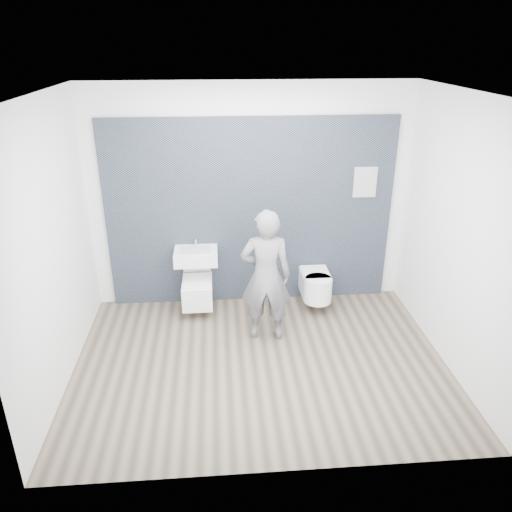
{
  "coord_description": "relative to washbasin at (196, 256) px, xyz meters",
  "views": [
    {
      "loc": [
        -0.41,
        -4.48,
        3.26
      ],
      "look_at": [
        0.0,
        0.6,
        1.0
      ],
      "focal_mm": 35.0,
      "sensor_mm": 36.0,
      "label": 1
    }
  ],
  "objects": [
    {
      "name": "tile_wall",
      "position": [
        0.7,
        0.23,
        -0.75
      ],
      "size": [
        3.6,
        0.06,
        2.4
      ],
      "primitive_type": "cube",
      "color": "black",
      "rests_on": "ground"
    },
    {
      "name": "info_placard",
      "position": [
        2.13,
        0.19,
        -0.75
      ],
      "size": [
        0.29,
        0.03,
        0.38
      ],
      "primitive_type": "cube",
      "color": "silver",
      "rests_on": "ground"
    },
    {
      "name": "washbasin",
      "position": [
        0.0,
        0.0,
        0.0
      ],
      "size": [
        0.53,
        0.4,
        0.4
      ],
      "color": "white",
      "rests_on": "ground"
    },
    {
      "name": "visitor",
      "position": [
        0.8,
        -0.72,
        0.04
      ],
      "size": [
        0.6,
        0.43,
        1.57
      ],
      "primitive_type": "imported",
      "rotation": [
        0.0,
        0.0,
        3.05
      ],
      "color": "slate",
      "rests_on": "ground"
    },
    {
      "name": "ground",
      "position": [
        0.7,
        -1.24,
        -0.75
      ],
      "size": [
        4.0,
        4.0,
        0.0
      ],
      "primitive_type": "plane",
      "color": "brown",
      "rests_on": "ground"
    },
    {
      "name": "room_shell",
      "position": [
        0.7,
        -1.24,
        0.99
      ],
      "size": [
        4.0,
        4.0,
        4.0
      ],
      "color": "white",
      "rests_on": "ground"
    },
    {
      "name": "toilet_square",
      "position": [
        0.0,
        -0.07,
        -0.44
      ],
      "size": [
        0.37,
        0.54,
        0.68
      ],
      "color": "white",
      "rests_on": "ground"
    },
    {
      "name": "toilet_rounded",
      "position": [
        1.52,
        -0.1,
        -0.42
      ],
      "size": [
        0.36,
        0.6,
        0.33
      ],
      "color": "white",
      "rests_on": "ground"
    }
  ]
}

